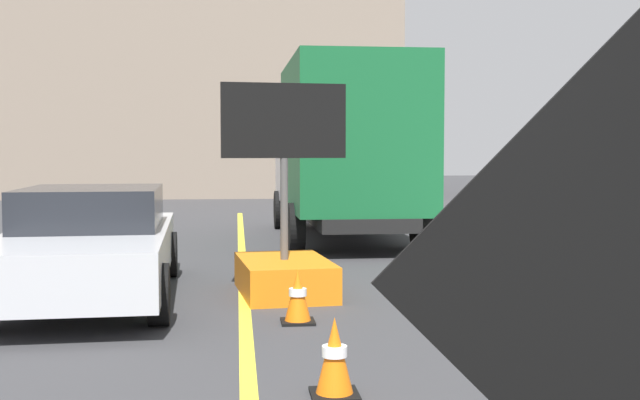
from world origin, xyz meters
name	(u,v)px	position (x,y,z in m)	size (l,w,h in m)	color
arrow_board_trailer	(284,257)	(0.52, 10.46, 0.48)	(1.60, 1.91, 2.70)	orange
box_truck	(345,148)	(2.15, 16.57, 1.91)	(2.68, 6.92, 3.58)	black
pickup_car	(91,243)	(-1.90, 10.43, 0.70)	(2.23, 5.08, 1.38)	silver
highway_guide_sign	(379,99)	(4.22, 24.20, 3.42)	(2.78, 0.39, 5.00)	gray
far_building_block	(159,80)	(-3.32, 34.21, 4.83)	(19.65, 6.19, 9.66)	gray
traffic_cone_mid_lane	(335,358)	(0.64, 6.17, 0.29)	(0.36, 0.36, 0.60)	black
traffic_cone_far_lane	(298,297)	(0.56, 8.73, 0.29)	(0.36, 0.36, 0.58)	black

